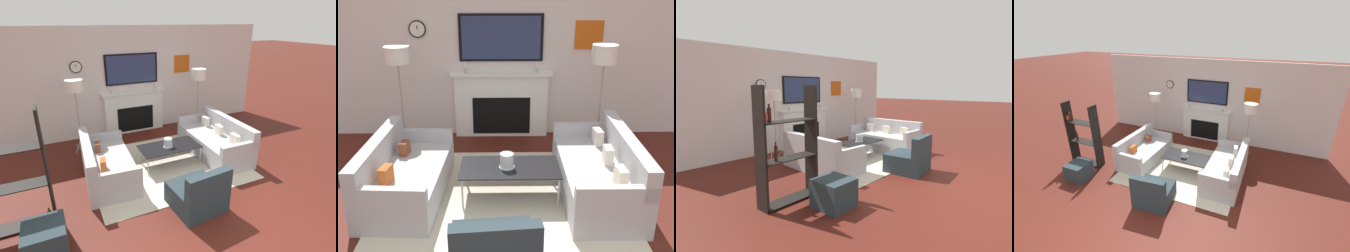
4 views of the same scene
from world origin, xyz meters
TOP-DOWN VIEW (x-y plane):
  - ground_plane at (0.00, 0.00)m, footprint 60.00×60.00m
  - fireplace_wall at (0.00, 4.90)m, footprint 7.56×0.28m
  - area_rug at (0.00, 2.81)m, footprint 3.04×2.50m
  - couch_left at (-1.22, 2.81)m, footprint 0.95×1.75m
  - couch_right at (1.22, 2.81)m, footprint 0.87×1.88m
  - armchair at (-0.08, 1.35)m, footprint 0.83×0.81m
  - coffee_table at (0.10, 2.80)m, footprint 1.23×0.63m
  - hurricane_candle at (0.06, 2.79)m, footprint 0.19×0.19m
  - floor_lamp_left at (-1.49, 4.08)m, footprint 0.37×0.37m
  - floor_lamp_right at (1.49, 4.08)m, footprint 0.37×0.37m
  - shelf_unit at (-2.64, 2.03)m, footprint 0.95×0.28m
  - ottoman at (-2.29, 1.39)m, footprint 0.51×0.51m

SIDE VIEW (x-z plane):
  - ground_plane at x=0.00m, z-range 0.00..0.00m
  - area_rug at x=0.00m, z-range 0.00..0.01m
  - ottoman at x=-2.29m, z-range 0.00..0.42m
  - armchair at x=-0.08m, z-range -0.13..0.64m
  - couch_left at x=-1.22m, z-range -0.12..0.66m
  - couch_right at x=1.22m, z-range -0.12..0.71m
  - coffee_table at x=0.10m, z-range 0.18..0.59m
  - hurricane_candle at x=0.06m, z-range 0.40..0.58m
  - shelf_unit at x=-2.64m, z-range -0.04..1.74m
  - fireplace_wall at x=0.00m, z-range -0.12..2.58m
  - floor_lamp_left at x=-1.49m, z-range 0.68..2.36m
  - floor_lamp_right at x=1.49m, z-range 0.68..2.37m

